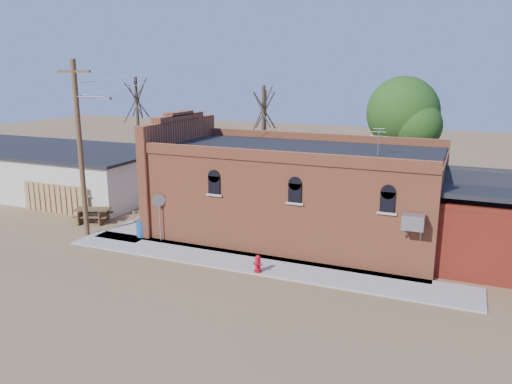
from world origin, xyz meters
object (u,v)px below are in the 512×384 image
at_px(utility_pole, 81,145).
at_px(fire_hydrant, 258,264).
at_px(stop_sign, 159,205).
at_px(trash_barrel, 142,229).
at_px(brick_bar, 292,192).
at_px(picnic_table, 93,213).

distance_m(utility_pole, fire_hydrant, 11.14).
height_order(stop_sign, trash_barrel, stop_sign).
bearing_deg(trash_barrel, brick_bar, 26.76).
bearing_deg(brick_bar, trash_barrel, -153.24).
bearing_deg(brick_bar, picnic_table, -168.37).
relative_size(stop_sign, trash_barrel, 2.94).
distance_m(fire_hydrant, trash_barrel, 7.63).
distance_m(fire_hydrant, stop_sign, 6.52).
distance_m(utility_pole, stop_sign, 5.02).
relative_size(brick_bar, utility_pole, 1.82).
distance_m(stop_sign, trash_barrel, 1.96).
xyz_separation_m(brick_bar, picnic_table, (-11.14, -2.29, -1.81)).
xyz_separation_m(stop_sign, picnic_table, (-5.48, 1.40, -1.44)).
relative_size(brick_bar, fire_hydrant, 21.49).
relative_size(brick_bar, trash_barrel, 19.64).
height_order(utility_pole, stop_sign, utility_pole).
distance_m(trash_barrel, picnic_table, 4.37).
height_order(utility_pole, fire_hydrant, utility_pole).
xyz_separation_m(brick_bar, utility_pole, (-9.79, -4.29, 2.43)).
distance_m(brick_bar, fire_hydrant, 5.83).
distance_m(stop_sign, picnic_table, 5.84).
bearing_deg(fire_hydrant, stop_sign, 150.69).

